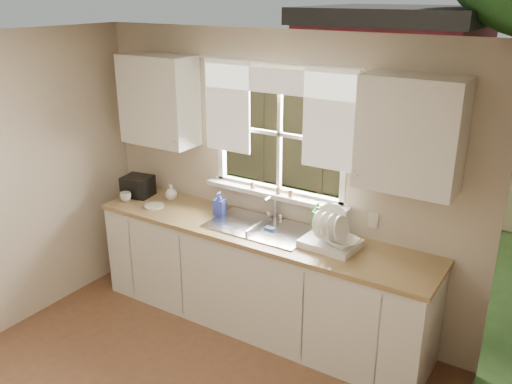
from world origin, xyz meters
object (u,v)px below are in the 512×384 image
Objects in this scene: dish_rack at (330,238)px; black_appliance at (138,186)px; cup at (126,197)px; soap_bottle_a at (317,218)px.

dish_rack reaches higher than black_appliance.
dish_rack is 4.15× the size of cup.
soap_bottle_a reaches higher than cup.
black_appliance is at bearing 179.49° from dish_rack.
dish_rack is 1.57× the size of soap_bottle_a.
cup is 0.18m from black_appliance.
dish_rack reaches higher than cup.
dish_rack is 1.67× the size of black_appliance.
black_appliance is at bearing -170.79° from soap_bottle_a.
soap_bottle_a is at bearing -5.94° from black_appliance.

